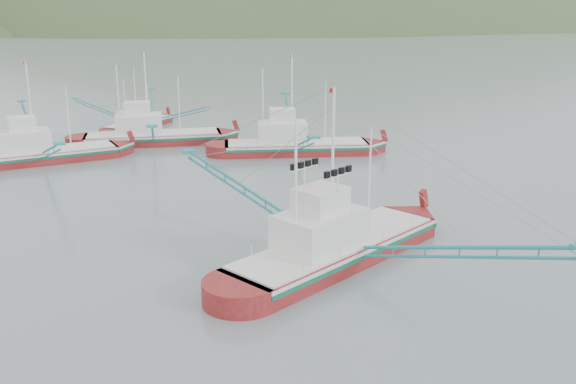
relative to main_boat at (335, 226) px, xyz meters
name	(u,v)px	position (x,y,z in m)	size (l,w,h in m)	color
ground	(326,263)	(-0.63, 0.00, -2.49)	(1200.00, 1200.00, 0.00)	slate
main_boat	(335,226)	(0.00, 0.00, 0.00)	(17.14, 28.97, 12.24)	maroon
bg_boat_right	(295,134)	(10.86, 29.47, -0.20)	(16.47, 28.00, 11.70)	maroon
bg_boat_left	(38,148)	(-15.56, 36.88, -0.92)	(15.78, 28.16, 11.40)	maroon
bg_boat_far	(138,115)	(-2.00, 51.82, -0.65)	(17.24, 17.86, 8.54)	maroon
bg_boat_extra	(151,127)	(-2.58, 41.15, -0.41)	(16.50, 28.51, 11.70)	maroon
headland_right	(344,25)	(239.37, 430.00, -2.49)	(684.00, 432.00, 306.00)	#384D27
ridge_distant	(52,23)	(29.37, 560.00, -2.49)	(960.00, 400.00, 240.00)	slate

